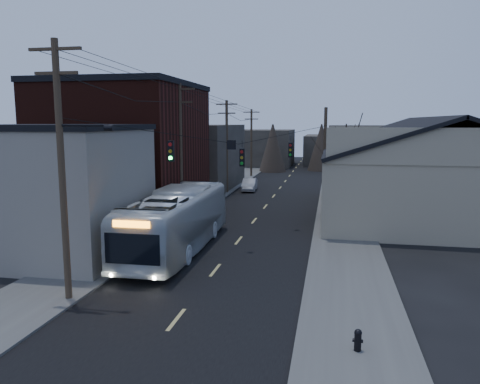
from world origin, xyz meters
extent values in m
plane|color=black|center=(0.00, 0.00, 0.00)|extent=(160.00, 160.00, 0.00)
cube|color=black|center=(0.00, 30.00, 0.01)|extent=(9.00, 110.00, 0.02)
cube|color=#474744|center=(-6.50, 30.00, 0.06)|extent=(4.00, 110.00, 0.12)
cube|color=#474744|center=(6.50, 30.00, 0.06)|extent=(4.00, 110.00, 0.12)
cube|color=slate|center=(-9.00, 9.00, 3.50)|extent=(8.00, 8.00, 7.00)
cube|color=black|center=(-10.00, 20.00, 5.00)|extent=(10.00, 12.00, 10.00)
cube|color=#302C26|center=(-9.50, 36.00, 3.50)|extent=(9.00, 14.00, 7.00)
cube|color=gray|center=(13.00, 25.00, 2.50)|extent=(16.00, 20.00, 5.00)
cube|color=black|center=(9.00, 25.00, 6.30)|extent=(8.16, 20.60, 2.86)
cube|color=#302C26|center=(-6.00, 65.00, 3.00)|extent=(10.00, 12.00, 6.00)
cube|color=#302C26|center=(7.00, 70.00, 2.50)|extent=(12.00, 14.00, 5.00)
cone|color=black|center=(6.50, 20.00, 3.60)|extent=(0.40, 0.40, 7.20)
cylinder|color=#382B1E|center=(-5.00, 3.00, 5.25)|extent=(0.28, 0.28, 10.50)
cube|color=#382B1E|center=(-5.00, 3.00, 10.10)|extent=(2.20, 0.12, 0.12)
cylinder|color=#382B1E|center=(-5.00, 18.00, 5.00)|extent=(0.28, 0.28, 10.00)
cube|color=#382B1E|center=(-5.00, 18.00, 9.60)|extent=(2.20, 0.12, 0.12)
cylinder|color=#382B1E|center=(-5.00, 33.00, 4.75)|extent=(0.28, 0.28, 9.50)
cube|color=#382B1E|center=(-5.00, 33.00, 9.10)|extent=(2.20, 0.12, 0.12)
cylinder|color=#382B1E|center=(-5.00, 48.00, 4.50)|extent=(0.28, 0.28, 9.00)
cube|color=#382B1E|center=(-5.00, 48.00, 8.60)|extent=(2.20, 0.12, 0.12)
cylinder|color=#382B1E|center=(5.00, 25.00, 4.25)|extent=(0.28, 0.28, 8.50)
cube|color=black|center=(-2.00, 7.50, 5.95)|extent=(0.28, 0.20, 1.00)
cube|color=black|center=(0.60, 12.00, 5.35)|extent=(0.28, 0.20, 1.00)
cube|color=black|center=(2.80, 18.00, 5.45)|extent=(0.28, 0.20, 1.00)
imported|color=silver|center=(-3.00, 11.02, 1.76)|extent=(3.07, 12.64, 3.51)
imported|color=#9EA0A6|center=(-3.00, 35.10, 0.66)|extent=(1.70, 4.10, 1.32)
cylinder|color=black|center=(6.51, 0.62, 0.40)|extent=(0.23, 0.23, 0.57)
sphere|color=black|center=(6.51, 0.62, 0.72)|extent=(0.25, 0.25, 0.25)
cylinder|color=black|center=(6.51, 0.62, 0.45)|extent=(0.34, 0.15, 0.11)
camera|label=1|loc=(5.51, -13.81, 7.33)|focal=35.00mm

